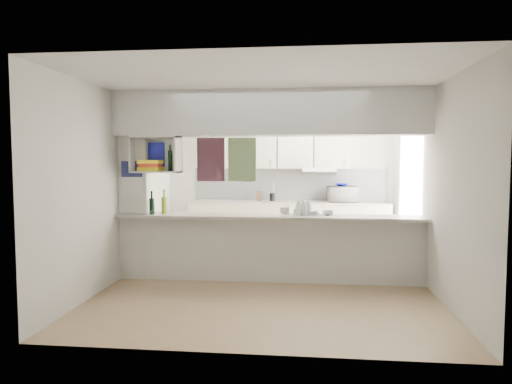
# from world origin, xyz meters

# --- Properties ---
(floor) EXTENTS (4.80, 4.80, 0.00)m
(floor) POSITION_xyz_m (0.00, 0.00, 0.00)
(floor) COLOR tan
(floor) RESTS_ON ground
(ceiling) EXTENTS (4.80, 4.80, 0.00)m
(ceiling) POSITION_xyz_m (0.00, 0.00, 2.60)
(ceiling) COLOR white
(ceiling) RESTS_ON wall_back
(wall_back) EXTENTS (4.20, 0.00, 4.20)m
(wall_back) POSITION_xyz_m (0.00, 2.40, 1.30)
(wall_back) COLOR silver
(wall_back) RESTS_ON floor
(wall_left) EXTENTS (0.00, 4.80, 4.80)m
(wall_left) POSITION_xyz_m (-2.10, 0.00, 1.30)
(wall_left) COLOR silver
(wall_left) RESTS_ON floor
(wall_right) EXTENTS (0.00, 4.80, 4.80)m
(wall_right) POSITION_xyz_m (2.10, 0.00, 1.30)
(wall_right) COLOR silver
(wall_right) RESTS_ON floor
(servery_partition) EXTENTS (4.20, 0.50, 2.60)m
(servery_partition) POSITION_xyz_m (-0.17, 0.00, 1.66)
(servery_partition) COLOR silver
(servery_partition) RESTS_ON floor
(cubby_shelf) EXTENTS (0.65, 0.35, 0.50)m
(cubby_shelf) POSITION_xyz_m (-1.57, -0.06, 1.71)
(cubby_shelf) COLOR white
(cubby_shelf) RESTS_ON bulkhead
(kitchen_run) EXTENTS (3.60, 0.63, 2.24)m
(kitchen_run) POSITION_xyz_m (0.16, 2.14, 0.83)
(kitchen_run) COLOR beige
(kitchen_run) RESTS_ON floor
(microwave) EXTENTS (0.55, 0.41, 0.28)m
(microwave) POSITION_xyz_m (1.17, 2.10, 1.06)
(microwave) COLOR white
(microwave) RESTS_ON bench_top
(bowl) EXTENTS (0.22, 0.22, 0.05)m
(bowl) POSITION_xyz_m (1.15, 2.07, 1.23)
(bowl) COLOR #0C1088
(bowl) RESTS_ON microwave
(dish_rack) EXTENTS (0.49, 0.43, 0.22)m
(dish_rack) POSITION_xyz_m (0.51, 0.00, 1.01)
(dish_rack) COLOR silver
(dish_rack) RESTS_ON breakfast_bar
(cup) EXTENTS (0.15, 0.15, 0.10)m
(cup) POSITION_xyz_m (0.22, -0.08, 0.99)
(cup) COLOR white
(cup) RESTS_ON dish_rack
(wine_bottles) EXTENTS (0.22, 0.15, 0.34)m
(wine_bottles) POSITION_xyz_m (-1.55, -0.04, 1.05)
(wine_bottles) COLOR black
(wine_bottles) RESTS_ON breakfast_bar
(plastic_tubs) EXTENTS (0.55, 0.22, 0.07)m
(plastic_tubs) POSITION_xyz_m (0.57, 0.07, 0.95)
(plastic_tubs) COLOR silver
(plastic_tubs) RESTS_ON breakfast_bar
(utensil_jar) EXTENTS (0.11, 0.11, 0.15)m
(utensil_jar) POSITION_xyz_m (-0.10, 2.15, 0.99)
(utensil_jar) COLOR black
(utensil_jar) RESTS_ON bench_top
(knife_block) EXTENTS (0.10, 0.08, 0.19)m
(knife_block) POSITION_xyz_m (-0.35, 2.18, 1.01)
(knife_block) COLOR #4D311A
(knife_block) RESTS_ON bench_top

